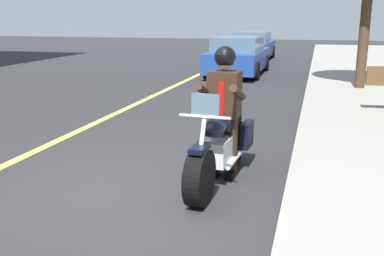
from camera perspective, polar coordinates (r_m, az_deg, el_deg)
ground_plane at (r=5.57m, az=-9.70°, el=-8.24°), size 80.00×80.00×0.00m
motorcycle_main at (r=5.77m, az=3.58°, el=-2.50°), size 2.22×0.66×1.26m
rider_main at (r=5.81m, az=4.14°, el=3.53°), size 0.64×0.57×1.74m
car_silver at (r=16.87m, az=5.99°, el=9.18°), size 4.60×1.92×1.40m
car_dark at (r=22.76m, az=7.76°, el=10.37°), size 4.60×1.92×1.40m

